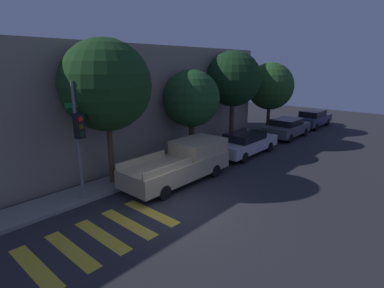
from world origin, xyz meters
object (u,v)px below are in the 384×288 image
at_px(sedan_near_corner, 245,143).
at_px(tree_behind_truck, 270,86).
at_px(sedan_far_end, 313,118).
at_px(tree_midblock, 192,99).
at_px(pickup_truck, 183,162).
at_px(tree_far_end, 233,79).
at_px(traffic_light_pole, 89,119).
at_px(sedan_middle, 287,128).
at_px(tree_near_corner, 106,85).

height_order(sedan_near_corner, tree_behind_truck, tree_behind_truck).
relative_size(sedan_far_end, tree_midblock, 0.93).
xyz_separation_m(pickup_truck, sedan_far_end, (16.27, 0.00, -0.12)).
height_order(tree_midblock, tree_far_end, tree_far_end).
bearing_deg(sedan_near_corner, pickup_truck, 180.00).
relative_size(traffic_light_pole, sedan_near_corner, 1.00).
distance_m(sedan_middle, sedan_far_end, 5.14).
distance_m(sedan_middle, tree_midblock, 8.91).
height_order(pickup_truck, tree_behind_truck, tree_behind_truck).
height_order(sedan_middle, tree_behind_truck, tree_behind_truck).
xyz_separation_m(sedan_near_corner, sedan_middle, (5.70, 0.00, 0.02)).
height_order(pickup_truck, tree_near_corner, tree_near_corner).
height_order(sedan_near_corner, tree_near_corner, tree_near_corner).
height_order(pickup_truck, tree_far_end, tree_far_end).
xyz_separation_m(sedan_far_end, tree_behind_truck, (-4.29, 1.97, 2.81)).
bearing_deg(tree_behind_truck, sedan_middle, -113.19).
xyz_separation_m(pickup_truck, sedan_middle, (11.13, 0.00, -0.12)).
bearing_deg(tree_far_end, traffic_light_pole, -176.21).
bearing_deg(sedan_middle, pickup_truck, 180.00).
xyz_separation_m(pickup_truck, tree_behind_truck, (11.97, 1.97, 2.70)).
relative_size(sedan_middle, tree_midblock, 0.86).
relative_size(sedan_near_corner, tree_behind_truck, 0.87).
relative_size(tree_near_corner, tree_midblock, 1.26).
bearing_deg(sedan_near_corner, traffic_light_pole, 172.15).
bearing_deg(traffic_light_pole, sedan_middle, -4.86).
height_order(sedan_middle, sedan_far_end, sedan_far_end).
bearing_deg(sedan_far_end, tree_far_end, 168.19).
distance_m(sedan_near_corner, tree_far_end, 4.31).
relative_size(pickup_truck, tree_midblock, 1.08).
relative_size(sedan_middle, tree_near_corner, 0.68).
distance_m(tree_far_end, tree_behind_truck, 5.17).
bearing_deg(sedan_far_end, tree_behind_truck, 155.37).
bearing_deg(tree_far_end, sedan_middle, -24.73).
distance_m(traffic_light_pole, pickup_truck, 4.61).
bearing_deg(sedan_middle, traffic_light_pole, 175.14).
distance_m(pickup_truck, sedan_near_corner, 5.44).
relative_size(traffic_light_pole, sedan_middle, 1.10).
bearing_deg(sedan_middle, tree_near_corner, 171.76).
relative_size(sedan_near_corner, tree_near_corner, 0.74).
relative_size(traffic_light_pole, pickup_truck, 0.87).
bearing_deg(sedan_far_end, sedan_near_corner, 180.00).
bearing_deg(traffic_light_pole, tree_midblock, 6.07).
xyz_separation_m(sedan_far_end, tree_far_end, (-9.41, 1.97, 3.54)).
distance_m(pickup_truck, tree_midblock, 4.28).
bearing_deg(tree_behind_truck, tree_near_corner, -180.00).
distance_m(tree_midblock, tree_far_end, 4.11).
distance_m(sedan_far_end, tree_behind_truck, 5.50).
xyz_separation_m(sedan_near_corner, sedan_far_end, (10.83, 0.00, 0.02)).
xyz_separation_m(pickup_truck, tree_midblock, (2.85, 1.97, 2.52)).
relative_size(sedan_near_corner, sedan_far_end, 1.01).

